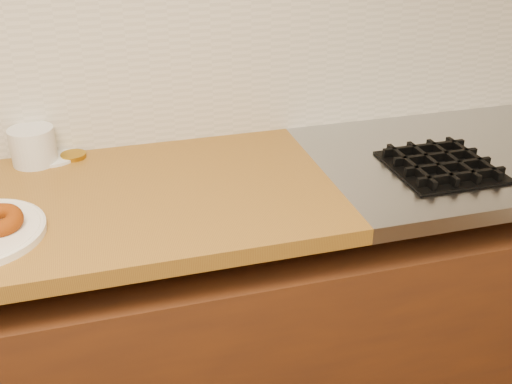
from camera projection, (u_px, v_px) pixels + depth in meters
base_cabinet at (143, 356)px, 1.66m from camera, size 3.60×0.60×0.77m
backsplash at (103, 38)px, 1.54m from camera, size 3.60×0.02×0.60m
plastic_tub at (33, 146)px, 1.55m from camera, size 0.14×0.14×0.10m
tub_lid at (53, 156)px, 1.60m from camera, size 0.16×0.16×0.01m
brass_jar_lid at (73, 156)px, 1.60m from camera, size 0.08×0.08×0.01m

